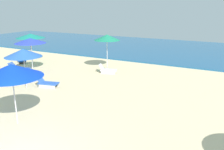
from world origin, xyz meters
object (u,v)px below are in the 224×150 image
object	(u,v)px
umbrella_0	(30,41)
lounge_chair_5_0	(21,60)
umbrella_2	(11,71)
beach_ball_0	(15,67)
lounge_chair_4_0	(107,70)
umbrella_6	(23,53)
lounge_chair_0_0	(19,68)
umbrella_4	(107,37)
umbrella_5	(30,36)
lounge_chair_6_0	(47,83)

from	to	relation	value
umbrella_0	lounge_chair_5_0	world-z (taller)	umbrella_0
umbrella_2	beach_ball_0	size ratio (longest dim) A/B	8.52
lounge_chair_5_0	lounge_chair_4_0	bearing A→B (deg)	-50.46
umbrella_0	umbrella_6	xyz separation A→B (m)	(2.28, -2.78, -0.20)
lounge_chair_4_0	beach_ball_0	world-z (taller)	lounge_chair_4_0
lounge_chair_0_0	beach_ball_0	distance (m)	0.96
umbrella_2	lounge_chair_4_0	xyz separation A→B (m)	(-0.47, 8.67, -2.05)
beach_ball_0	umbrella_4	bearing A→B (deg)	25.93
lounge_chair_0_0	lounge_chair_4_0	world-z (taller)	lounge_chair_0_0
lounge_chair_0_0	lounge_chair_5_0	xyz separation A→B (m)	(-2.09, 2.13, 0.01)
umbrella_6	beach_ball_0	distance (m)	5.48
umbrella_5	umbrella_0	bearing A→B (deg)	-44.59
lounge_chair_0_0	umbrella_5	distance (m)	3.61
lounge_chair_6_0	beach_ball_0	world-z (taller)	lounge_chair_6_0
umbrella_5	umbrella_6	distance (m)	6.96
umbrella_4	umbrella_6	distance (m)	6.40
lounge_chair_5_0	umbrella_5	bearing A→B (deg)	-19.52
umbrella_4	umbrella_0	bearing A→B (deg)	-144.49
umbrella_5	umbrella_6	size ratio (longest dim) A/B	1.05
umbrella_5	beach_ball_0	world-z (taller)	umbrella_5
umbrella_0	lounge_chair_5_0	xyz separation A→B (m)	(-3.17, 1.83, -2.08)
umbrella_5	umbrella_6	bearing A→B (deg)	-47.76
umbrella_4	umbrella_6	bearing A→B (deg)	-110.32
umbrella_5	lounge_chair_6_0	size ratio (longest dim) A/B	1.78
umbrella_5	lounge_chair_5_0	bearing A→B (deg)	-145.04
umbrella_2	umbrella_6	xyz separation A→B (m)	(-3.13, 3.49, -0.16)
lounge_chair_0_0	lounge_chair_4_0	bearing A→B (deg)	-83.51
umbrella_0	umbrella_4	distance (m)	5.53
umbrella_5	lounge_chair_0_0	bearing A→B (deg)	-63.65
lounge_chair_6_0	umbrella_6	bearing A→B (deg)	111.73
beach_ball_0	lounge_chair_6_0	bearing A→B (deg)	-22.43
umbrella_2	lounge_chair_6_0	bearing A→B (deg)	117.30
umbrella_4	lounge_chair_5_0	size ratio (longest dim) A/B	1.94
lounge_chair_4_0	beach_ball_0	distance (m)	7.28
umbrella_6	umbrella_5	bearing A→B (deg)	132.24
lounge_chair_0_0	lounge_chair_6_0	distance (m)	4.68
lounge_chair_4_0	lounge_chair_6_0	distance (m)	4.79
lounge_chair_0_0	umbrella_4	bearing A→B (deg)	-75.47
lounge_chair_4_0	lounge_chair_5_0	distance (m)	8.13
lounge_chair_4_0	lounge_chair_6_0	world-z (taller)	lounge_chair_6_0
umbrella_0	umbrella_5	size ratio (longest dim) A/B	1.02
umbrella_2	umbrella_6	world-z (taller)	umbrella_2
umbrella_4	umbrella_6	size ratio (longest dim) A/B	1.14
umbrella_2	umbrella_4	size ratio (longest dim) A/B	0.95
lounge_chair_0_0	lounge_chair_6_0	xyz separation A→B (m)	(4.33, -1.78, 0.00)
umbrella_0	lounge_chair_6_0	world-z (taller)	umbrella_0
umbrella_2	lounge_chair_5_0	size ratio (longest dim) A/B	1.84
umbrella_2	lounge_chair_5_0	world-z (taller)	umbrella_2
umbrella_6	lounge_chair_6_0	distance (m)	2.23
lounge_chair_5_0	beach_ball_0	world-z (taller)	lounge_chair_5_0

